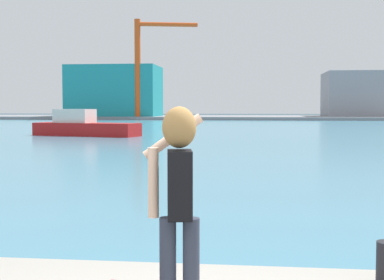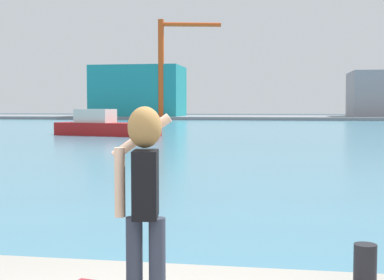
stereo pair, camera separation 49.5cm
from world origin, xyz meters
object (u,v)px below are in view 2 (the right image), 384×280
(harbor_bollard, at_px, (365,266))
(warehouse_right, at_px, (383,94))
(port_crane, at_px, (168,58))
(person_photographer, at_px, (144,188))
(boat_moored, at_px, (104,126))
(warehouse_left, at_px, (139,91))

(harbor_bollard, distance_m, warehouse_right, 92.93)
(harbor_bollard, height_order, warehouse_right, warehouse_right)
(port_crane, bearing_deg, harbor_bollard, -76.84)
(harbor_bollard, relative_size, port_crane, 0.03)
(port_crane, bearing_deg, warehouse_right, 13.19)
(person_photographer, height_order, harbor_bollard, person_photographer)
(boat_moored, bearing_deg, warehouse_left, 117.69)
(harbor_bollard, bearing_deg, person_photographer, -153.41)
(person_photographer, relative_size, harbor_bollard, 4.07)
(harbor_bollard, relative_size, boat_moored, 0.05)
(harbor_bollard, xyz_separation_m, boat_moored, (-14.04, 33.79, 0.03))
(boat_moored, distance_m, port_crane, 50.26)
(person_photographer, height_order, boat_moored, person_photographer)
(port_crane, bearing_deg, person_photographer, -78.23)
(harbor_bollard, relative_size, warehouse_right, 0.04)
(warehouse_right, height_order, port_crane, port_crane)
(person_photographer, bearing_deg, port_crane, 2.43)
(warehouse_right, bearing_deg, port_crane, -166.81)
(person_photographer, bearing_deg, warehouse_left, 5.73)
(person_photographer, distance_m, warehouse_left, 91.66)
(person_photographer, distance_m, port_crane, 86.05)
(boat_moored, distance_m, warehouse_left, 55.11)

